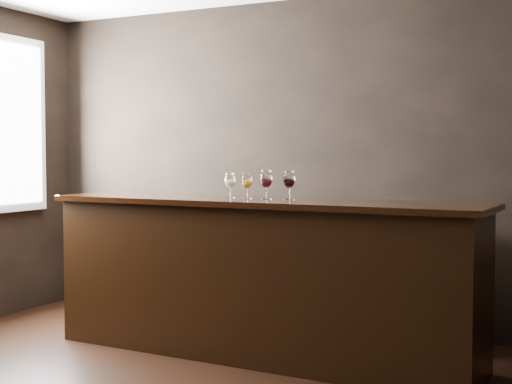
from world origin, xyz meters
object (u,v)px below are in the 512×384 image
at_px(glass_white, 230,181).
at_px(glass_amber, 247,181).
at_px(glass_red_a, 266,180).
at_px(bar_counter, 260,281).
at_px(back_bar_shelf, 272,271).
at_px(glass_red_b, 289,180).

distance_m(glass_white, glass_amber, 0.15).
height_order(glass_white, glass_red_a, glass_red_a).
height_order(bar_counter, glass_white, glass_white).
bearing_deg(back_bar_shelf, glass_amber, -78.38).
height_order(back_bar_shelf, glass_white, glass_white).
bearing_deg(back_bar_shelf, glass_white, -88.85).
relative_size(glass_white, glass_red_b, 0.90).
bearing_deg(bar_counter, glass_red_b, 10.36).
relative_size(back_bar_shelf, glass_red_b, 13.09).
relative_size(glass_amber, glass_red_a, 0.89).
bearing_deg(bar_counter, glass_white, 176.31).
bearing_deg(glass_red_a, glass_white, 172.30).
distance_m(bar_counter, glass_amber, 0.73).
height_order(bar_counter, glass_red_a, glass_red_a).
bearing_deg(glass_red_a, glass_red_b, 14.68).
height_order(back_bar_shelf, glass_amber, glass_amber).
bearing_deg(glass_white, glass_red_b, -0.09).
bearing_deg(back_bar_shelf, glass_red_b, -58.24).
distance_m(bar_counter, glass_red_b, 0.77).
distance_m(glass_white, glass_red_b, 0.48).
height_order(glass_white, glass_amber, same).
bearing_deg(glass_red_a, bar_counter, 165.88).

